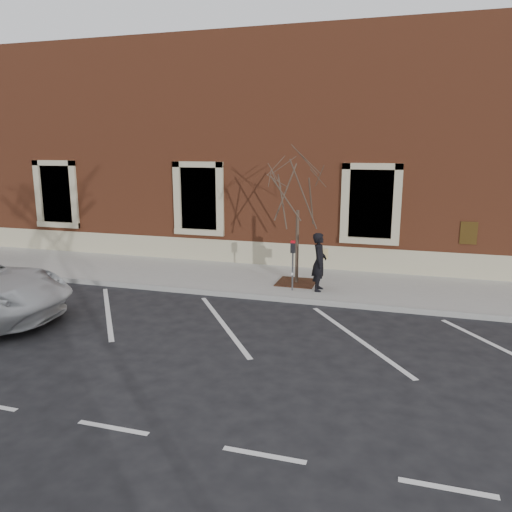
% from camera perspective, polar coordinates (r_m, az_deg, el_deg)
% --- Properties ---
extents(ground, '(120.00, 120.00, 0.00)m').
position_cam_1_polar(ground, '(14.21, -0.70, -4.83)').
color(ground, '#28282B').
rests_on(ground, ground).
extents(sidewalk_near, '(40.00, 3.50, 0.15)m').
position_cam_1_polar(sidewalk_near, '(15.81, 1.20, -2.78)').
color(sidewalk_near, '#B3B2A8').
rests_on(sidewalk_near, ground).
extents(curb_near, '(40.00, 0.12, 0.15)m').
position_cam_1_polar(curb_near, '(14.15, -0.76, -4.60)').
color(curb_near, '#9E9E99').
rests_on(curb_near, ground).
extents(parking_stripes, '(28.00, 4.40, 0.01)m').
position_cam_1_polar(parking_stripes, '(12.24, -3.81, -7.73)').
color(parking_stripes, silver).
rests_on(parking_stripes, ground).
extents(building_civic, '(40.00, 8.62, 8.00)m').
position_cam_1_polar(building_civic, '(21.09, 5.71, 11.74)').
color(building_civic, brown).
rests_on(building_civic, ground).
extents(man, '(0.42, 0.62, 1.68)m').
position_cam_1_polar(man, '(14.34, 7.24, -0.68)').
color(man, black).
rests_on(man, sidewalk_near).
extents(parking_meter, '(0.13, 0.10, 1.46)m').
position_cam_1_polar(parking_meter, '(14.22, 4.23, -0.01)').
color(parking_meter, '#595B60').
rests_on(parking_meter, sidewalk_near).
extents(tree_grate, '(1.15, 1.15, 0.03)m').
position_cam_1_polar(tree_grate, '(15.26, 4.64, -3.02)').
color(tree_grate, '#411F14').
rests_on(tree_grate, sidewalk_near).
extents(sapling, '(2.42, 2.42, 4.04)m').
position_cam_1_polar(sapling, '(14.77, 4.83, 7.56)').
color(sapling, '#47372B').
rests_on(sapling, sidewalk_near).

